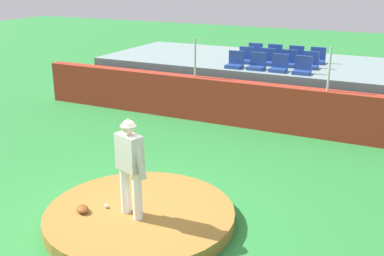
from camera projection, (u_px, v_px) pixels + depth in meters
name	position (u px, v px, depth m)	size (l,w,h in m)	color
ground_plane	(140.00, 222.00, 8.37)	(60.00, 60.00, 0.00)	#2B8237
pitchers_mound	(140.00, 216.00, 8.33)	(3.34, 3.34, 0.23)	olive
pitcher	(130.00, 161.00, 7.81)	(0.80, 0.41, 1.75)	white
baseball	(106.00, 206.00, 8.37)	(0.07, 0.07, 0.07)	white
fielding_glove	(83.00, 209.00, 8.22)	(0.30, 0.20, 0.11)	brown
brick_barrier	(253.00, 105.00, 13.23)	(14.07, 0.40, 1.28)	#A43120
fence_post_left	(195.00, 58.00, 13.60)	(0.06, 0.06, 1.13)	silver
fence_post_right	(329.00, 69.00, 12.01)	(0.06, 0.06, 1.13)	silver
bleacher_platform	(282.00, 82.00, 15.69)	(11.99, 4.33, 1.40)	gray
stadium_chair_0	(235.00, 63.00, 14.44)	(0.48, 0.44, 0.50)	#254391
stadium_chair_1	(257.00, 64.00, 14.19)	(0.48, 0.44, 0.50)	#254391
stadium_chair_2	(279.00, 66.00, 13.90)	(0.48, 0.44, 0.50)	#254391
stadium_chair_3	(302.00, 68.00, 13.58)	(0.48, 0.44, 0.50)	#254391
stadium_chair_4	(245.00, 58.00, 15.20)	(0.48, 0.44, 0.50)	#254391
stadium_chair_5	(267.00, 60.00, 14.92)	(0.48, 0.44, 0.50)	#254391
stadium_chair_6	(288.00, 61.00, 14.64)	(0.48, 0.44, 0.50)	#254391
stadium_chair_7	(310.00, 63.00, 14.35)	(0.48, 0.44, 0.50)	#254391
stadium_chair_8	(254.00, 54.00, 15.98)	(0.48, 0.44, 0.50)	#254391
stadium_chair_9	(274.00, 55.00, 15.71)	(0.48, 0.44, 0.50)	#254391
stadium_chair_10	(295.00, 57.00, 15.41)	(0.48, 0.44, 0.50)	#254391
stadium_chair_11	(317.00, 58.00, 15.13)	(0.48, 0.44, 0.50)	#254391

